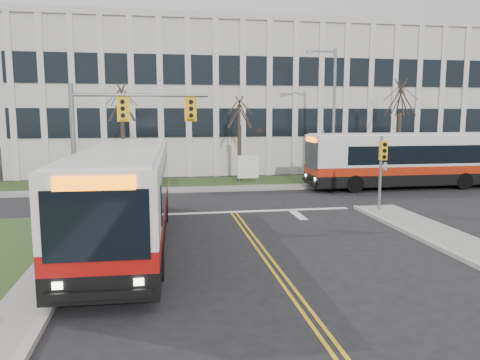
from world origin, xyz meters
name	(u,v)px	position (x,y,z in m)	size (l,w,h in m)	color
ground	(271,263)	(0.00, 0.00, 0.00)	(120.00, 120.00, 0.00)	black
sidewalk_cross	(291,187)	(5.00, 15.20, 0.07)	(44.00, 1.60, 0.14)	#9E9B93
building_lawn	(281,181)	(5.00, 18.00, 0.06)	(44.00, 5.00, 0.12)	#314B20
office_building	(250,102)	(5.00, 30.00, 6.00)	(40.00, 16.00, 12.00)	beige
mast_arm_signal	(112,128)	(-5.62, 7.16, 4.26)	(6.11, 0.38, 6.20)	slate
signal_pole_near	(382,163)	(7.20, 6.90, 2.50)	(0.34, 0.39, 3.80)	slate
signal_pole_far	(323,150)	(7.20, 15.40, 2.50)	(0.34, 0.39, 3.80)	slate
streetlight	(332,109)	(8.03, 16.20, 5.19)	(2.15, 0.25, 9.20)	slate
directory_sign	(248,167)	(2.50, 17.50, 1.17)	(1.50, 0.12, 2.00)	slate
tree_left	(122,104)	(-6.00, 18.00, 5.51)	(1.80, 1.80, 7.70)	#42352B
tree_mid	(239,114)	(2.00, 18.20, 4.88)	(1.80, 1.80, 6.82)	#42352B
tree_right	(400,100)	(14.00, 18.00, 5.91)	(1.80, 1.80, 8.25)	#42352B
bus_main	(126,197)	(-4.81, 3.29, 1.77)	(2.88, 13.28, 3.54)	silver
bus_cross	(407,161)	(12.53, 14.00, 1.76)	(2.87, 13.23, 3.53)	silver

